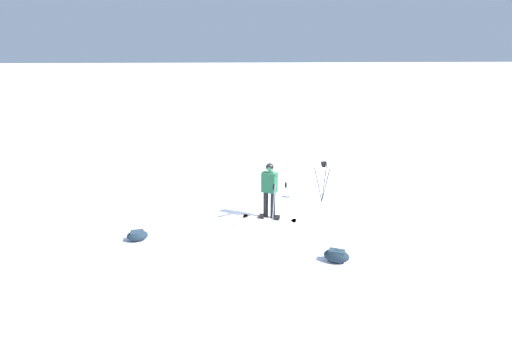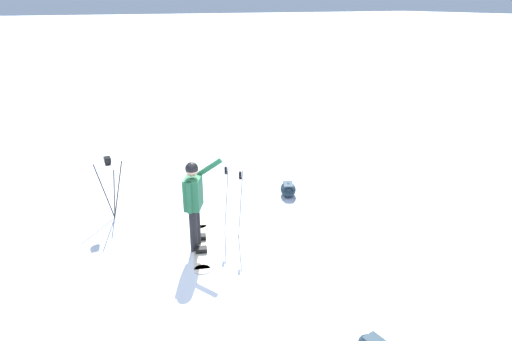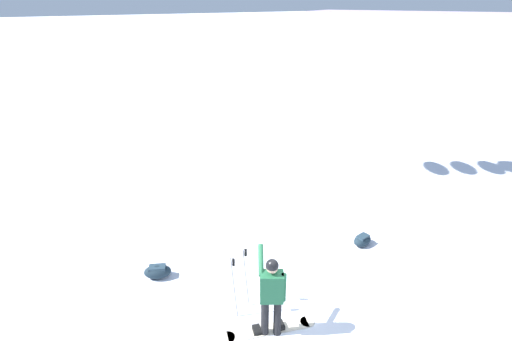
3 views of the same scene
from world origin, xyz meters
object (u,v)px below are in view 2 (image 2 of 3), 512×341
object	(u,v)px
snowboarder	(194,198)
ski_poles	(233,192)
gear_bag_small	(288,189)
snowboard	(201,245)
camera_tripod	(110,175)

from	to	relation	value
snowboarder	ski_poles	world-z (taller)	snowboarder
snowboarder	gear_bag_small	xyz separation A→B (m)	(-2.58, -1.19, -0.81)
snowboard	camera_tripod	xyz separation A→B (m)	(1.18, -1.81, 0.91)
ski_poles	camera_tripod	bearing A→B (deg)	-40.99
camera_tripod	gear_bag_small	xyz separation A→B (m)	(-3.68, 0.62, -0.78)
snowboarder	gear_bag_small	bearing A→B (deg)	-155.24
camera_tripod	snowboard	bearing A→B (deg)	122.98
snowboarder	snowboard	xyz separation A→B (m)	(-0.08, 0.00, -0.94)
snowboarder	gear_bag_small	size ratio (longest dim) A/B	2.44
snowboarder	ski_poles	distance (m)	0.83
gear_bag_small	ski_poles	size ratio (longest dim) A/B	0.52
snowboard	snowboarder	bearing A→B (deg)	-2.51
snowboarder	camera_tripod	bearing A→B (deg)	-58.83
camera_tripod	snowboarder	bearing A→B (deg)	121.17
snowboarder	ski_poles	bearing A→B (deg)	-168.54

